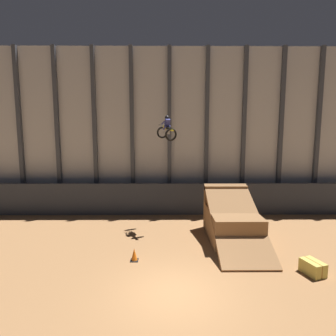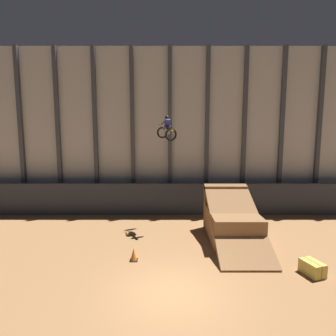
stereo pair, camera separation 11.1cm
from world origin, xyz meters
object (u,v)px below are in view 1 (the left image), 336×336
Objects in this scene: dirt_ramp at (231,221)px; traffic_cone_near_ramp at (134,255)px; hay_bale_trackside at (313,268)px; rider_bike_solo at (167,130)px.

traffic_cone_near_ramp is at bearing -152.06° from dirt_ramp.
dirt_ramp is 5.74m from traffic_cone_near_ramp.
hay_bale_trackside is (7.44, -1.22, -0.00)m from traffic_cone_near_ramp.
rider_bike_solo is 10.07m from hay_bale_trackside.
dirt_ramp is at bearing 121.73° from hay_bale_trackside.
rider_bike_solo is at bearing 135.96° from hay_bale_trackside.
hay_bale_trackside is (5.96, -5.76, -5.72)m from rider_bike_solo.
rider_bike_solo reaches higher than traffic_cone_near_ramp.
dirt_ramp is 4.62m from hay_bale_trackside.
traffic_cone_near_ramp is at bearing -129.76° from rider_bike_solo.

